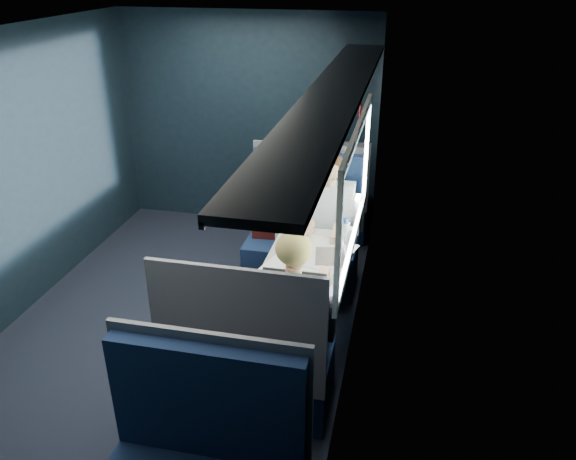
% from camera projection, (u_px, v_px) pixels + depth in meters
% --- Properties ---
extents(ground, '(2.80, 4.20, 0.01)m').
position_uv_depth(ground, '(184.00, 322.00, 4.73)').
color(ground, black).
extents(room_shell, '(3.00, 4.40, 2.40)m').
position_uv_depth(room_shell, '(170.00, 154.00, 4.08)').
color(room_shell, black).
rests_on(room_shell, ground).
extents(table, '(0.62, 1.00, 0.74)m').
position_uv_depth(table, '(305.00, 266.00, 4.24)').
color(table, '#54565E').
rests_on(table, ground).
extents(seat_bay_near, '(1.04, 0.62, 1.26)m').
position_uv_depth(seat_bay_near, '(301.00, 240.00, 5.15)').
color(seat_bay_near, '#0C1835').
rests_on(seat_bay_near, ground).
extents(seat_bay_far, '(1.04, 0.62, 1.26)m').
position_uv_depth(seat_bay_far, '(252.00, 362.00, 3.62)').
color(seat_bay_far, '#0C1835').
rests_on(seat_bay_far, ground).
extents(seat_row_front, '(1.04, 0.51, 1.16)m').
position_uv_depth(seat_row_front, '(319.00, 203.00, 5.96)').
color(seat_row_front, '#0C1835').
rests_on(seat_row_front, ground).
extents(man, '(0.53, 0.56, 1.32)m').
position_uv_depth(man, '(328.00, 221.00, 4.82)').
color(man, black).
rests_on(man, ground).
extents(woman, '(0.53, 0.56, 1.32)m').
position_uv_depth(woman, '(295.00, 312.00, 3.58)').
color(woman, black).
rests_on(woman, ground).
extents(papers, '(0.69, 0.84, 0.01)m').
position_uv_depth(papers, '(310.00, 258.00, 4.18)').
color(papers, white).
rests_on(papers, table).
extents(laptop, '(0.26, 0.31, 0.21)m').
position_uv_depth(laptop, '(336.00, 251.00, 4.16)').
color(laptop, silver).
rests_on(laptop, table).
extents(bottle_small, '(0.06, 0.06, 0.22)m').
position_uv_depth(bottle_small, '(345.00, 232.00, 4.36)').
color(bottle_small, silver).
rests_on(bottle_small, table).
extents(cup, '(0.06, 0.06, 0.08)m').
position_uv_depth(cup, '(351.00, 233.00, 4.48)').
color(cup, white).
rests_on(cup, table).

